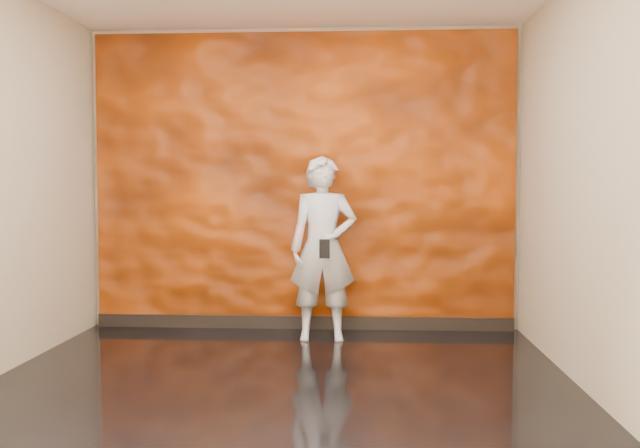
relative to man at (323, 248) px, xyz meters
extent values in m
cube|color=black|center=(-0.21, -1.47, -0.80)|extent=(4.00, 4.00, 0.01)
cube|color=tan|center=(-0.21, 0.53, 0.60)|extent=(4.00, 0.02, 2.80)
cube|color=tan|center=(-0.21, -3.47, 0.60)|extent=(4.00, 0.02, 2.80)
cube|color=tan|center=(1.79, -1.47, 0.60)|extent=(0.02, 4.00, 2.80)
cube|color=#C24304|center=(-0.21, 0.49, 0.58)|extent=(3.90, 0.06, 2.75)
cube|color=black|center=(-0.21, 0.45, -0.74)|extent=(3.90, 0.04, 0.12)
imported|color=#9DA2AC|center=(0.00, 0.00, 0.00)|extent=(0.60, 0.41, 1.59)
cube|color=black|center=(0.02, -0.24, 0.02)|extent=(0.09, 0.03, 0.16)
camera|label=1|loc=(0.34, -6.14, 0.53)|focal=40.00mm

